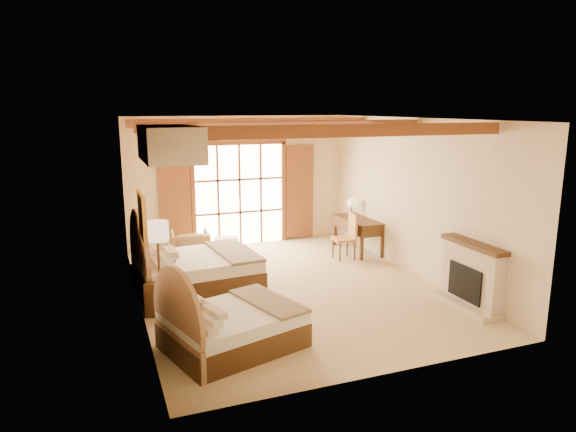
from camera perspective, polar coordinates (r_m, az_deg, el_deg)
name	(u,v)px	position (r m, az deg, el deg)	size (l,w,h in m)	color
floor	(289,288)	(9.97, 0.09, -7.96)	(7.00, 7.00, 0.00)	#D0B689
wall_back	(239,181)	(12.83, -5.48, 3.87)	(5.50, 5.50, 0.00)	beige
wall_left	(136,217)	(8.96, -16.58, -0.13)	(7.00, 7.00, 0.00)	beige
wall_right	(414,197)	(10.82, 13.85, 2.04)	(7.00, 7.00, 0.00)	beige
ceiling	(289,119)	(9.37, 0.09, 10.75)	(7.00, 7.00, 0.00)	#BB7A42
ceiling_beams	(289,126)	(9.38, 0.09, 10.01)	(5.39, 4.60, 0.18)	#945223
french_doors	(240,195)	(12.83, -5.38, 2.28)	(3.95, 0.08, 2.60)	white
fireplace	(471,279)	(9.45, 19.63, -6.57)	(0.46, 1.40, 1.16)	#C4B09B
painting	(142,217)	(8.20, -15.91, -0.11)	(0.06, 0.95, 0.75)	gold
canopy_valance	(170,143)	(6.84, -12.99, 7.87)	(0.70, 1.40, 0.45)	beige
bed_near	(224,325)	(7.55, -7.10, -11.89)	(2.19, 1.83, 1.20)	#4F3214
bed_far	(188,269)	(9.85, -11.01, -5.77)	(2.32, 1.83, 1.45)	#4F3214
nightstand	(162,297)	(8.98, -13.80, -8.69)	(0.48, 0.48, 0.57)	#4F3214
floor_lamp	(157,238)	(8.21, -14.31, -2.34)	(0.36, 0.36, 1.68)	#3A241A
armchair	(191,247)	(11.54, -10.78, -3.43)	(0.80, 0.83, 0.75)	#A1784A
ottoman	(227,247)	(12.11, -6.81, -3.41)	(0.56, 0.56, 0.40)	#A07451
desk	(358,234)	(12.41, 7.75, -1.98)	(0.68, 1.50, 0.80)	#4F3214
desk_chair	(345,245)	(11.79, 6.33, -3.20)	(0.52, 0.51, 1.05)	tan
desk_lamp	(352,203)	(12.64, 7.10, 1.45)	(0.20, 0.20, 0.41)	#3A241A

